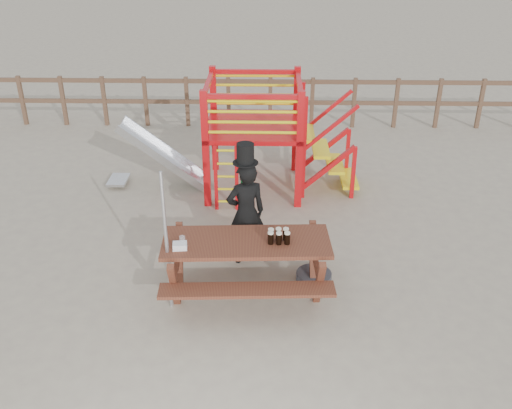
# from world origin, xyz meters

# --- Properties ---
(ground) EXTENTS (60.00, 60.00, 0.00)m
(ground) POSITION_xyz_m (0.00, 0.00, 0.00)
(ground) COLOR tan
(ground) RESTS_ON ground
(back_fence) EXTENTS (15.09, 0.09, 1.20)m
(back_fence) POSITION_xyz_m (0.00, 7.00, 0.74)
(back_fence) COLOR brown
(back_fence) RESTS_ON ground
(playground_fort) EXTENTS (4.71, 1.84, 2.10)m
(playground_fort) POSITION_xyz_m (0.12, 3.58, 1.07)
(playground_fort) COLOR red
(playground_fort) RESTS_ON ground
(picnic_table) EXTENTS (2.27, 1.62, 0.85)m
(picnic_table) POSITION_xyz_m (0.19, 0.16, 0.54)
(picnic_table) COLOR brown
(picnic_table) RESTS_ON ground
(man_with_hat) EXTENTS (0.67, 0.55, 1.87)m
(man_with_hat) POSITION_xyz_m (0.15, 1.02, 0.84)
(man_with_hat) COLOR black
(man_with_hat) RESTS_ON ground
(metal_pole) EXTENTS (0.04, 0.04, 1.97)m
(metal_pole) POSITION_xyz_m (-0.80, -0.14, 0.98)
(metal_pole) COLOR #B2B2B7
(metal_pole) RESTS_ON ground
(parasol_base) EXTENTS (0.51, 0.51, 0.21)m
(parasol_base) POSITION_xyz_m (1.14, 0.51, 0.06)
(parasol_base) COLOR #35353A
(parasol_base) RESTS_ON ground
(paper_bag) EXTENTS (0.20, 0.16, 0.08)m
(paper_bag) POSITION_xyz_m (-0.65, -0.06, 0.89)
(paper_bag) COLOR white
(paper_bag) RESTS_ON picnic_table
(stout_pints) EXTENTS (0.29, 0.19, 0.17)m
(stout_pints) POSITION_xyz_m (0.62, 0.14, 0.94)
(stout_pints) COLOR black
(stout_pints) RESTS_ON picnic_table
(empty_glasses) EXTENTS (0.07, 0.07, 0.15)m
(empty_glasses) POSITION_xyz_m (-0.62, -0.00, 0.92)
(empty_glasses) COLOR silver
(empty_glasses) RESTS_ON picnic_table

